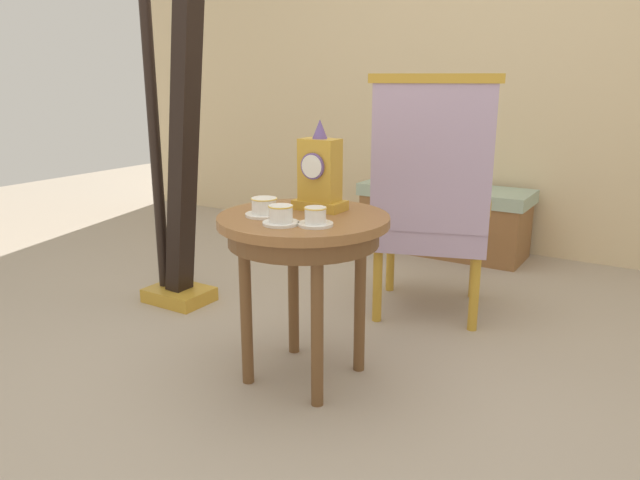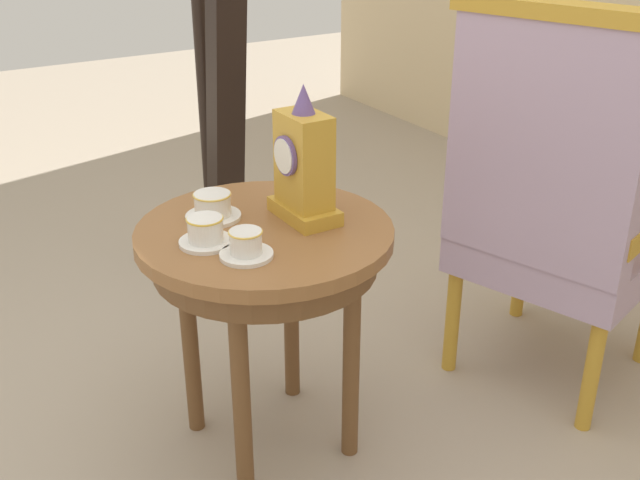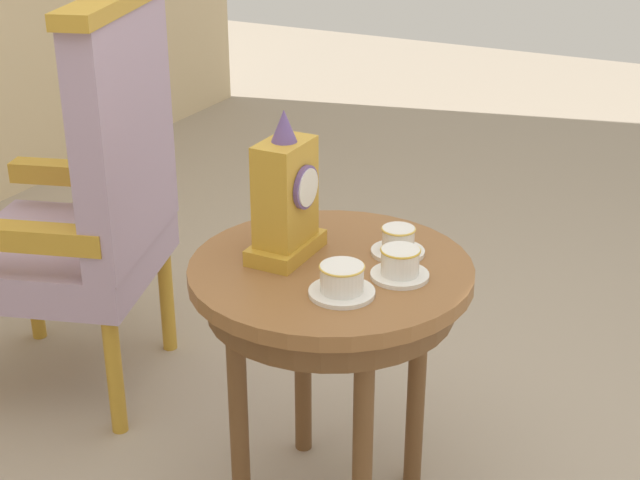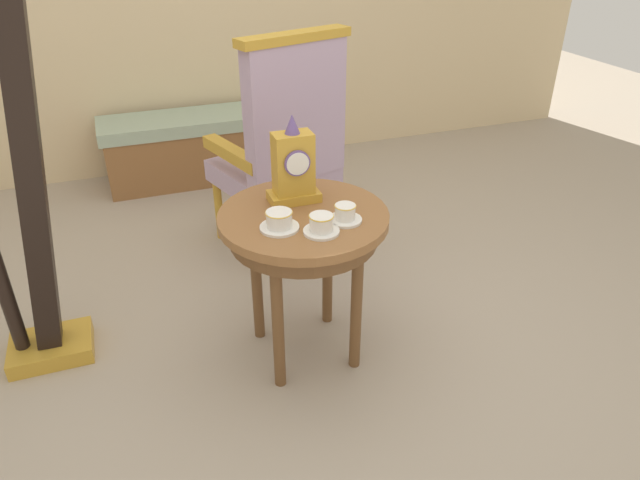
{
  "view_description": "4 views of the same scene",
  "coord_description": "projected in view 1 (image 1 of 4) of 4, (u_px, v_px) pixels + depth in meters",
  "views": [
    {
      "loc": [
        1.18,
        -1.74,
        1.13
      ],
      "look_at": [
        0.01,
        0.15,
        0.52
      ],
      "focal_mm": 33.68,
      "sensor_mm": 36.0,
      "label": 1
    },
    {
      "loc": [
        1.53,
        -0.74,
        1.41
      ],
      "look_at": [
        0.07,
        0.15,
        0.6
      ],
      "focal_mm": 43.42,
      "sensor_mm": 36.0,
      "label": 2
    },
    {
      "loc": [
        -1.64,
        -0.78,
        1.53
      ],
      "look_at": [
        0.03,
        0.07,
        0.68
      ],
      "focal_mm": 52.37,
      "sensor_mm": 36.0,
      "label": 3
    },
    {
      "loc": [
        -0.57,
        -1.74,
        1.61
      ],
      "look_at": [
        0.06,
        -0.0,
        0.54
      ],
      "focal_mm": 32.32,
      "sensor_mm": 36.0,
      "label": 4
    }
  ],
  "objects": [
    {
      "name": "teacup_center",
      "position": [
        315.0,
        217.0,
        2.02
      ],
      "size": [
        0.12,
        0.12,
        0.06
      ],
      "color": "white",
      "rests_on": "side_table"
    },
    {
      "name": "wall_back",
      "position": [
        494.0,
        32.0,
        3.79
      ],
      "size": [
        6.0,
        0.1,
        2.8
      ],
      "primitive_type": "cube",
      "color": "beige",
      "rests_on": "ground"
    },
    {
      "name": "window_bench",
      "position": [
        443.0,
        219.0,
        3.94
      ],
      "size": [
        1.09,
        0.4,
        0.44
      ],
      "color": "#9EB299",
      "rests_on": "ground"
    },
    {
      "name": "mantel_clock",
      "position": [
        320.0,
        174.0,
        2.23
      ],
      "size": [
        0.19,
        0.11,
        0.34
      ],
      "color": "gold",
      "rests_on": "side_table"
    },
    {
      "name": "teacup_left",
      "position": [
        264.0,
        208.0,
        2.16
      ],
      "size": [
        0.14,
        0.14,
        0.07
      ],
      "color": "white",
      "rests_on": "side_table"
    },
    {
      "name": "harp",
      "position": [
        175.0,
        157.0,
        2.9
      ],
      "size": [
        0.4,
        0.24,
        1.85
      ],
      "color": "gold",
      "rests_on": "ground"
    },
    {
      "name": "teacup_right",
      "position": [
        281.0,
        216.0,
        2.03
      ],
      "size": [
        0.13,
        0.13,
        0.07
      ],
      "color": "white",
      "rests_on": "side_table"
    },
    {
      "name": "armchair",
      "position": [
        431.0,
        196.0,
        2.77
      ],
      "size": [
        0.68,
        0.67,
        1.14
      ],
      "color": "#B299B7",
      "rests_on": "ground"
    },
    {
      "name": "side_table",
      "position": [
        304.0,
        237.0,
        2.19
      ],
      "size": [
        0.63,
        0.63,
        0.64
      ],
      "color": "brown",
      "rests_on": "ground"
    },
    {
      "name": "ground_plane",
      "position": [
        298.0,
        378.0,
        2.32
      ],
      "size": [
        10.0,
        10.0,
        0.0
      ],
      "primitive_type": "plane",
      "color": "tan"
    }
  ]
}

